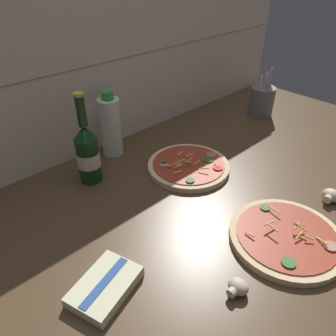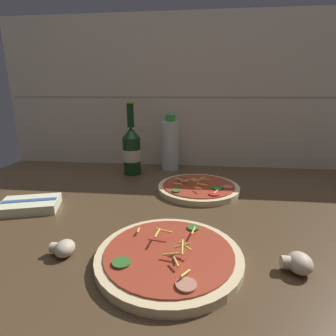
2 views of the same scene
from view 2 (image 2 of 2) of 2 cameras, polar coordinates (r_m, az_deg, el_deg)
The scene contains 9 objects.
counter_slab at distance 67.18cm, azimuth 7.89°, elevation -10.65°, with size 160.00×90.00×2.50cm.
tile_backsplash at distance 105.77cm, azimuth 7.91°, elevation 15.07°, with size 160.00×1.13×60.00cm.
pizza_near at distance 48.75cm, azimuth 0.23°, elevation -18.55°, with size 25.84×25.84×4.31cm.
pizza_far at distance 80.60cm, azimuth 6.65°, elevation -4.30°, with size 24.73×24.73×4.25cm.
beer_bottle at distance 96.37cm, azimuth -7.91°, elevation 3.98°, with size 6.47×6.47×26.27cm.
oil_bottle at distance 101.61cm, azimuth 0.52°, elevation 5.09°, with size 6.68×6.68×21.08cm.
mushroom_left at distance 53.29cm, azimuth -21.76°, elevation -15.91°, with size 4.37×4.16×2.91cm.
mushroom_right at distance 50.64cm, azimuth 26.46°, elevation -18.01°, with size 4.98×4.74×3.32cm.
dish_towel at distance 76.15cm, azimuth -27.86°, elevation -7.14°, with size 15.92×13.03×2.56cm.
Camera 2 is at (-2.48, -60.23, 30.90)cm, focal length 28.00 mm.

